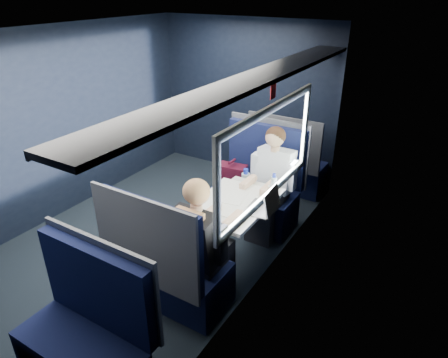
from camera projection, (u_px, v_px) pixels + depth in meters
The scene contains 13 objects.
ground at pixel (160, 233), 4.82m from camera, with size 2.80×4.20×0.01m, color black.
room_shell at pixel (152, 114), 4.15m from camera, with size 3.00×4.40×2.40m.
table at pixel (235, 207), 4.04m from camera, with size 0.62×1.00×0.74m.
seat_bay_near at pixel (256, 189), 4.91m from camera, with size 1.04×0.62×1.26m.
seat_bay_far at pixel (168, 268), 3.57m from camera, with size 1.04×0.62×1.26m.
seat_row_front at pixel (287, 164), 5.62m from camera, with size 1.04×0.51×1.16m.
seat_row_back at pixel (88, 339), 2.86m from camera, with size 1.04×0.51×1.16m.
man at pixel (271, 178), 4.52m from camera, with size 0.53×0.56×1.32m.
woman at pixel (201, 238), 3.44m from camera, with size 0.53×0.56×1.32m.
papers at pixel (229, 197), 4.08m from camera, with size 0.50×0.73×0.01m, color white.
laptop at pixel (266, 205), 3.80m from camera, with size 0.27×0.35×0.25m.
bottle_small at pixel (274, 184), 4.12m from camera, with size 0.06×0.06×0.22m.
cup at pixel (271, 190), 4.14m from camera, with size 0.06×0.06×0.08m, color white.
Camera 1 is at (2.76, -3.05, 2.71)m, focal length 32.00 mm.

